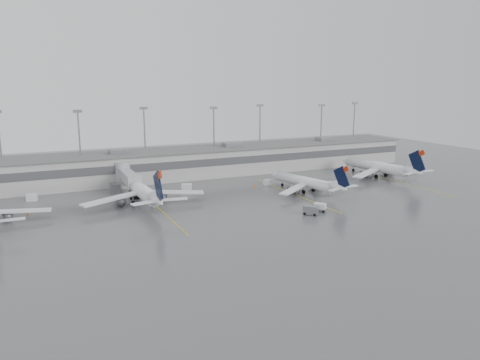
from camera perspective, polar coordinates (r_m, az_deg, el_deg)
name	(u,v)px	position (r m, az deg, el deg)	size (l,w,h in m)	color
ground	(281,229)	(91.73, 4.99, -6.00)	(260.00, 260.00, 0.00)	#4B4B4D
terminal	(186,162)	(142.57, -6.61, 2.15)	(152.00, 17.00, 9.45)	#A5A5A0
light_masts	(179,135)	(146.92, -7.39, 5.51)	(142.40, 8.00, 20.60)	gray
jet_bridge_right	(126,176)	(125.88, -13.72, 0.45)	(4.00, 17.20, 7.00)	#9B9DA0
stand_markings	(231,201)	(112.34, -1.09, -2.60)	(105.25, 40.00, 0.01)	#D2BB0C
jet_mid_left	(141,190)	(111.46, -11.92, -1.24)	(29.02, 32.57, 10.53)	white
jet_mid_right	(307,182)	(121.99, 8.23, -0.25)	(23.33, 26.48, 8.72)	white
jet_far_right	(380,167)	(146.01, 16.72, 1.54)	(27.54, 31.06, 10.08)	white
baggage_tug	(320,208)	(104.72, 9.71, -3.44)	(3.27, 3.38, 1.88)	white
baggage_cart	(311,210)	(101.95, 8.61, -3.65)	(3.33, 3.45, 1.97)	slate
gse_uld_a	(32,197)	(123.25, -24.02, -1.93)	(2.44, 1.63, 1.73)	white
gse_uld_b	(187,187)	(123.39, -6.51, -0.91)	(2.64, 1.76, 1.87)	white
gse_uld_c	(268,182)	(129.91, 3.38, -0.28)	(2.16, 1.44, 1.53)	white
gse_loader	(115,188)	(125.82, -14.99, -0.90)	(2.28, 3.64, 2.28)	slate
cone_a	(27,213)	(110.60, -24.49, -3.73)	(0.46, 0.46, 0.72)	#FD5D05
cone_b	(155,191)	(122.65, -10.28, -1.39)	(0.42, 0.42, 0.68)	#FD5D05
cone_c	(254,186)	(127.03, 1.75, -0.71)	(0.49, 0.49, 0.79)	#FD5D05
cone_d	(349,173)	(149.48, 13.14, 0.87)	(0.42, 0.42, 0.67)	#FD5D05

